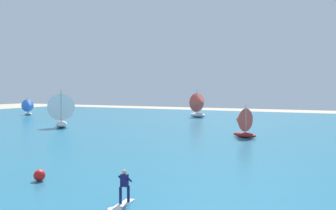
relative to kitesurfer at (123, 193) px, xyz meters
The scene contains 7 objects.
ocean 31.36m from the kitesurfer, 86.46° to the left, with size 160.00×90.00×0.10m, color #236B89.
kitesurfer is the anchor object (origin of this frame).
sailboat_mid_left 55.12m from the kitesurfer, 107.37° to the left, with size 4.85×4.33×5.40m.
sailboat_anchored_offshore 26.77m from the kitesurfer, 92.57° to the left, with size 3.36×3.01×3.79m.
sailboat_far_left 66.67m from the kitesurfer, 141.10° to the left, with size 3.42×3.04×3.84m.
sailboat_outermost 38.75m from the kitesurfer, 136.94° to the left, with size 4.77×4.95×5.53m.
marker_buoy 7.19m from the kitesurfer, 167.50° to the left, with size 0.70×0.70×0.70m, color red.
Camera 1 is at (7.50, 5.45, 5.64)m, focal length 38.27 mm.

